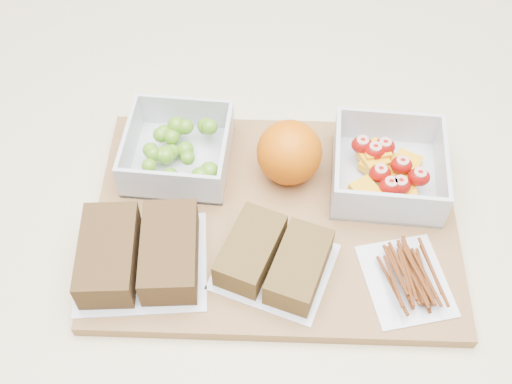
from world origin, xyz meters
TOP-DOWN VIEW (x-y plane):
  - counter at (0.00, 0.00)m, footprint 1.20×0.90m
  - cutting_board at (0.02, -0.01)m, footprint 0.44×0.33m
  - grape_container at (-0.11, 0.06)m, footprint 0.12×0.12m
  - fruit_container at (0.14, 0.06)m, footprint 0.13×0.13m
  - orange at (0.03, 0.06)m, footprint 0.08×0.08m
  - sandwich_bag_left at (-0.13, -0.09)m, footprint 0.16×0.15m
  - sandwich_bag_center at (0.02, -0.08)m, footprint 0.15×0.14m
  - pretzel_bag at (0.16, -0.08)m, footprint 0.11×0.12m

SIDE VIEW (x-z plane):
  - counter at x=0.00m, z-range 0.00..0.90m
  - cutting_board at x=0.02m, z-range 0.90..0.92m
  - pretzel_bag at x=0.16m, z-range 0.92..0.94m
  - sandwich_bag_center at x=0.02m, z-range 0.92..0.95m
  - fruit_container at x=0.14m, z-range 0.91..0.96m
  - sandwich_bag_left at x=-0.13m, z-range 0.92..0.96m
  - grape_container at x=-0.11m, z-range 0.91..0.96m
  - orange at x=0.03m, z-range 0.92..0.99m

